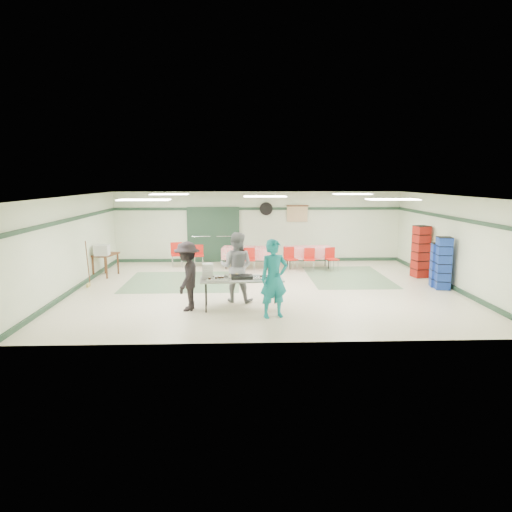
{
  "coord_description": "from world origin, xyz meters",
  "views": [
    {
      "loc": [
        -0.74,
        -13.02,
        3.17
      ],
      "look_at": [
        -0.27,
        -0.3,
        1.02
      ],
      "focal_mm": 32.0,
      "sensor_mm": 36.0,
      "label": 1
    }
  ],
  "objects_px": {
    "dining_table_a": "(308,252)",
    "crate_stack_blue_b": "(443,263)",
    "chair_loose_b": "(177,252)",
    "office_printer": "(102,250)",
    "chair_a": "(309,257)",
    "chair_c": "(331,257)",
    "dining_table_b": "(247,252)",
    "chair_loose_a": "(199,253)",
    "volunteer_dark": "(187,276)",
    "chair_d": "(250,257)",
    "volunteer_teal": "(274,279)",
    "serving_table": "(242,280)",
    "chair_b": "(290,257)",
    "broom": "(88,263)",
    "printer_table": "(105,257)",
    "crate_stack_blue_a": "(438,265)",
    "crate_stack_red": "(421,252)",
    "volunteer_grey": "(236,267)"
  },
  "relations": [
    {
      "from": "volunteer_teal",
      "to": "chair_b",
      "type": "relative_size",
      "value": 2.19
    },
    {
      "from": "chair_c",
      "to": "crate_stack_blue_b",
      "type": "xyz_separation_m",
      "value": [
        2.68,
        -2.83,
        0.27
      ]
    },
    {
      "from": "serving_table",
      "to": "chair_c",
      "type": "bearing_deg",
      "value": 52.35
    },
    {
      "from": "chair_a",
      "to": "broom",
      "type": "bearing_deg",
      "value": -155.58
    },
    {
      "from": "chair_a",
      "to": "office_printer",
      "type": "bearing_deg",
      "value": -164.96
    },
    {
      "from": "crate_stack_blue_a",
      "to": "office_printer",
      "type": "bearing_deg",
      "value": 171.17
    },
    {
      "from": "chair_a",
      "to": "chair_c",
      "type": "height_order",
      "value": "chair_c"
    },
    {
      "from": "serving_table",
      "to": "printer_table",
      "type": "distance_m",
      "value": 5.97
    },
    {
      "from": "volunteer_grey",
      "to": "chair_loose_a",
      "type": "relative_size",
      "value": 2.34
    },
    {
      "from": "volunteer_dark",
      "to": "chair_d",
      "type": "xyz_separation_m",
      "value": [
        1.62,
        4.7,
        -0.35
      ]
    },
    {
      "from": "volunteer_grey",
      "to": "chair_a",
      "type": "relative_size",
      "value": 2.29
    },
    {
      "from": "dining_table_a",
      "to": "chair_b",
      "type": "relative_size",
      "value": 2.06
    },
    {
      "from": "dining_table_b",
      "to": "chair_loose_a",
      "type": "distance_m",
      "value": 1.84
    },
    {
      "from": "dining_table_a",
      "to": "chair_d",
      "type": "relative_size",
      "value": 2.1
    },
    {
      "from": "crate_stack_blue_b",
      "to": "printer_table",
      "type": "xyz_separation_m",
      "value": [
        -10.3,
        2.23,
        -0.12
      ]
    },
    {
      "from": "broom",
      "to": "chair_a",
      "type": "bearing_deg",
      "value": 18.32
    },
    {
      "from": "chair_a",
      "to": "chair_c",
      "type": "relative_size",
      "value": 0.98
    },
    {
      "from": "chair_loose_b",
      "to": "office_printer",
      "type": "relative_size",
      "value": 2.07
    },
    {
      "from": "crate_stack_blue_a",
      "to": "office_printer",
      "type": "relative_size",
      "value": 3.01
    },
    {
      "from": "dining_table_a",
      "to": "chair_loose_a",
      "type": "xyz_separation_m",
      "value": [
        -3.98,
        0.47,
        -0.09
      ]
    },
    {
      "from": "volunteer_teal",
      "to": "chair_c",
      "type": "relative_size",
      "value": 2.25
    },
    {
      "from": "volunteer_teal",
      "to": "chair_a",
      "type": "xyz_separation_m",
      "value": [
        1.65,
        5.35,
        -0.43
      ]
    },
    {
      "from": "crate_stack_red",
      "to": "volunteer_teal",
      "type": "bearing_deg",
      "value": -140.61
    },
    {
      "from": "chair_b",
      "to": "chair_loose_a",
      "type": "bearing_deg",
      "value": 142.71
    },
    {
      "from": "dining_table_a",
      "to": "chair_loose_b",
      "type": "height_order",
      "value": "chair_loose_b"
    },
    {
      "from": "chair_d",
      "to": "office_printer",
      "type": "relative_size",
      "value": 1.88
    },
    {
      "from": "volunteer_teal",
      "to": "crate_stack_blue_a",
      "type": "relative_size",
      "value": 1.39
    },
    {
      "from": "chair_loose_b",
      "to": "serving_table",
      "type": "bearing_deg",
      "value": -79.56
    },
    {
      "from": "serving_table",
      "to": "chair_loose_a",
      "type": "height_order",
      "value": "chair_loose_a"
    },
    {
      "from": "volunteer_dark",
      "to": "dining_table_a",
      "type": "height_order",
      "value": "volunteer_dark"
    },
    {
      "from": "chair_d",
      "to": "office_printer",
      "type": "xyz_separation_m",
      "value": [
        -4.77,
        -0.92,
        0.42
      ]
    },
    {
      "from": "broom",
      "to": "volunteer_dark",
      "type": "bearing_deg",
      "value": -37.29
    },
    {
      "from": "serving_table",
      "to": "dining_table_b",
      "type": "height_order",
      "value": "dining_table_b"
    },
    {
      "from": "volunteer_grey",
      "to": "office_printer",
      "type": "height_order",
      "value": "volunteer_grey"
    },
    {
      "from": "chair_loose_b",
      "to": "volunteer_teal",
      "type": "bearing_deg",
      "value": -76.47
    },
    {
      "from": "volunteer_dark",
      "to": "crate_stack_blue_a",
      "type": "xyz_separation_m",
      "value": [
        7.15,
        2.18,
        -0.19
      ]
    },
    {
      "from": "volunteer_dark",
      "to": "office_printer",
      "type": "height_order",
      "value": "volunteer_dark"
    },
    {
      "from": "chair_a",
      "to": "chair_b",
      "type": "distance_m",
      "value": 0.68
    },
    {
      "from": "chair_a",
      "to": "printer_table",
      "type": "bearing_deg",
      "value": -167.54
    },
    {
      "from": "dining_table_a",
      "to": "crate_stack_blue_b",
      "type": "distance_m",
      "value": 4.82
    },
    {
      "from": "broom",
      "to": "crate_stack_blue_b",
      "type": "bearing_deg",
      "value": -2.62
    },
    {
      "from": "crate_stack_blue_b",
      "to": "printer_table",
      "type": "distance_m",
      "value": 10.54
    },
    {
      "from": "chair_c",
      "to": "crate_stack_blue_b",
      "type": "height_order",
      "value": "crate_stack_blue_b"
    },
    {
      "from": "chair_loose_a",
      "to": "office_printer",
      "type": "xyz_separation_m",
      "value": [
        -2.91,
        -1.97,
        0.44
      ]
    },
    {
      "from": "dining_table_a",
      "to": "dining_table_b",
      "type": "xyz_separation_m",
      "value": [
        -2.2,
        0.0,
        0.0
      ]
    },
    {
      "from": "volunteer_grey",
      "to": "crate_stack_red",
      "type": "bearing_deg",
      "value": -140.68
    },
    {
      "from": "volunteer_teal",
      "to": "chair_b",
      "type": "distance_m",
      "value": 5.45
    },
    {
      "from": "volunteer_grey",
      "to": "chair_loose_b",
      "type": "bearing_deg",
      "value": -50.96
    },
    {
      "from": "chair_loose_a",
      "to": "printer_table",
      "type": "bearing_deg",
      "value": -157.69
    },
    {
      "from": "dining_table_a",
      "to": "crate_stack_blue_a",
      "type": "distance_m",
      "value": 4.6
    }
  ]
}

